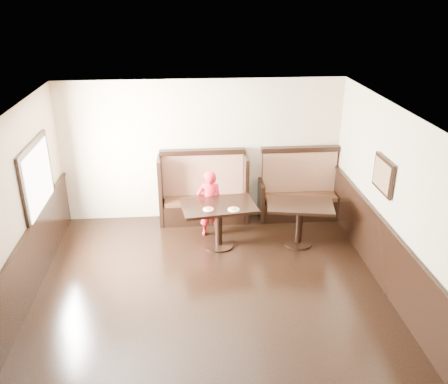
{
  "coord_description": "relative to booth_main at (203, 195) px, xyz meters",
  "views": [
    {
      "loc": [
        -0.31,
        -5.36,
        4.4
      ],
      "look_at": [
        0.34,
        2.35,
        1.0
      ],
      "focal_mm": 38.0,
      "sensor_mm": 36.0,
      "label": 1
    }
  ],
  "objects": [
    {
      "name": "room_shell",
      "position": [
        -0.3,
        -3.01,
        0.14
      ],
      "size": [
        7.0,
        7.0,
        7.0
      ],
      "color": "tan",
      "rests_on": "ground"
    },
    {
      "name": "ground",
      "position": [
        0.0,
        -3.3,
        -0.53
      ],
      "size": [
        7.0,
        7.0,
        0.0
      ],
      "primitive_type": "plane",
      "color": "black",
      "rests_on": "ground"
    },
    {
      "name": "booth_neighbor",
      "position": [
        1.95,
        -0.0,
        -0.05
      ],
      "size": [
        1.65,
        0.72,
        1.45
      ],
      "color": "black",
      "rests_on": "ground"
    },
    {
      "name": "booth_main",
      "position": [
        0.0,
        0.0,
        0.0
      ],
      "size": [
        1.75,
        0.72,
        1.45
      ],
      "color": "black",
      "rests_on": "ground"
    },
    {
      "name": "pizza_plate_left",
      "position": [
        0.03,
        -1.27,
        0.31
      ],
      "size": [
        0.19,
        0.19,
        0.03
      ],
      "color": "white",
      "rests_on": "table_main"
    },
    {
      "name": "child",
      "position": [
        0.09,
        -0.66,
        0.13
      ],
      "size": [
        0.5,
        0.35,
        1.31
      ],
      "primitive_type": "imported",
      "rotation": [
        0.0,
        0.0,
        3.21
      ],
      "color": "red",
      "rests_on": "ground"
    },
    {
      "name": "table_neighbor",
      "position": [
        1.69,
        -1.13,
        0.08
      ],
      "size": [
        1.28,
        0.95,
        0.81
      ],
      "rotation": [
        0.0,
        0.0,
        -0.18
      ],
      "color": "black",
      "rests_on": "ground"
    },
    {
      "name": "table_main",
      "position": [
        0.23,
        -1.1,
        0.1
      ],
      "size": [
        1.39,
        0.97,
        0.82
      ],
      "rotation": [
        0.0,
        0.0,
        0.14
      ],
      "color": "black",
      "rests_on": "ground"
    },
    {
      "name": "pizza_plate_right",
      "position": [
        0.47,
        -1.32,
        0.31
      ],
      "size": [
        0.2,
        0.2,
        0.04
      ],
      "color": "white",
      "rests_on": "table_main"
    }
  ]
}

